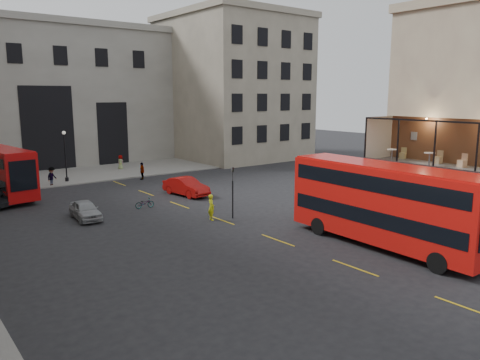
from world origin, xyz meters
TOP-DOWN VIEW (x-y plane):
  - ground at (0.00, 0.00)m, footprint 140.00×140.00m
  - host_building_main at (9.95, 0.00)m, footprint 7.26×11.40m
  - host_frontage at (6.50, 0.00)m, footprint 3.00×11.00m
  - cafe_floor at (6.50, 0.00)m, footprint 3.00×10.00m
  - gateway at (-5.00, 47.99)m, footprint 35.00×10.60m
  - building_right at (20.00, 39.97)m, footprint 16.60×18.60m
  - pavement_far at (-6.00, 38.00)m, footprint 40.00×12.00m
  - traffic_light_near at (-1.00, 12.00)m, footprint 0.16×0.20m
  - street_lamp_b at (-6.00, 34.00)m, footprint 0.36×0.36m
  - bus_near at (2.13, 1.25)m, footprint 3.15×12.50m
  - bus_far at (-12.88, 30.39)m, footprint 3.81×11.36m
  - car_a at (-9.67, 18.41)m, footprint 1.92×4.14m
  - car_b at (0.46, 20.93)m, footprint 2.35×5.09m
  - bicycle at (-4.70, 18.86)m, footprint 1.59×0.72m
  - cyclist at (-2.54, 12.55)m, footprint 0.60×0.78m
  - pedestrian_b at (-7.84, 32.72)m, footprint 1.43×1.34m
  - pedestrian_c at (0.92, 30.68)m, footprint 1.09×1.07m
  - pedestrian_d at (1.83, 38.29)m, footprint 0.81×1.01m
  - cafe_table_mid at (5.86, 0.77)m, footprint 0.68×0.68m
  - cafe_table_far at (5.78, 3.41)m, footprint 0.67×0.67m
  - cafe_chair_b at (7.02, -0.73)m, footprint 0.50×0.50m
  - cafe_chair_c at (7.34, 1.01)m, footprint 0.44×0.44m
  - cafe_chair_d at (7.63, 3.78)m, footprint 0.46×0.46m

SIDE VIEW (x-z plane):
  - ground at x=0.00m, z-range 0.00..0.00m
  - pavement_far at x=-6.00m, z-range 0.00..0.12m
  - bicycle at x=-4.70m, z-range 0.00..0.81m
  - car_a at x=-9.67m, z-range 0.00..1.37m
  - car_b at x=0.46m, z-range 0.00..1.62m
  - pedestrian_d at x=1.83m, z-range 0.00..1.79m
  - pedestrian_c at x=0.92m, z-range 0.00..1.84m
  - cyclist at x=-2.54m, z-range 0.00..1.90m
  - pedestrian_b at x=-7.84m, z-range 0.00..1.94m
  - host_frontage at x=6.50m, z-range 0.00..4.50m
  - street_lamp_b at x=-6.00m, z-range -0.27..5.06m
  - traffic_light_near at x=-1.00m, z-range 0.52..4.32m
  - bus_far at x=-12.88m, z-range 0.27..4.72m
  - bus_near at x=2.13m, z-range 0.31..5.27m
  - cafe_floor at x=6.50m, z-range 4.50..4.60m
  - cafe_chair_d at x=7.63m, z-range 4.45..5.22m
  - cafe_chair_b at x=7.02m, z-range 4.43..5.28m
  - cafe_chair_c at x=7.34m, z-range 4.43..5.28m
  - cafe_table_far at x=5.78m, z-range 4.73..5.57m
  - cafe_table_mid at x=5.86m, z-range 4.74..5.59m
  - host_building_main at x=9.95m, z-range 0.24..15.34m
  - gateway at x=-5.00m, z-range 0.39..18.39m
  - building_right at x=20.00m, z-range 0.39..20.39m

